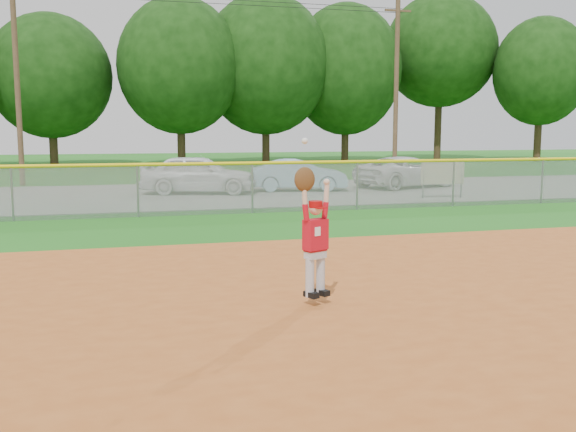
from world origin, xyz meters
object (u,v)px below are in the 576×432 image
(sponsor_sign, at_px, (443,173))
(car_white_b, at_px, (407,172))
(car_white_a, at_px, (199,174))
(car_blue, at_px, (299,175))
(ballplayer, at_px, (314,233))

(sponsor_sign, bearing_deg, car_white_b, 80.95)
(car_white_a, relative_size, sponsor_sign, 2.80)
(car_blue, xyz_separation_m, sponsor_sign, (4.24, -4.06, 0.27))
(sponsor_sign, relative_size, ballplayer, 0.71)
(car_white_a, xyz_separation_m, car_blue, (4.04, 0.12, -0.12))
(car_white_b, bearing_deg, car_white_a, 73.56)
(car_blue, bearing_deg, ballplayer, 175.69)
(car_white_b, distance_m, sponsor_sign, 4.51)
(ballplayer, bearing_deg, car_white_b, 60.87)
(car_white_a, distance_m, sponsor_sign, 9.18)
(sponsor_sign, bearing_deg, car_white_a, 154.56)
(car_white_b, distance_m, ballplayer, 19.28)
(car_white_a, bearing_deg, ballplayer, -166.49)
(car_white_b, relative_size, ballplayer, 2.12)
(sponsor_sign, distance_m, ballplayer, 15.13)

